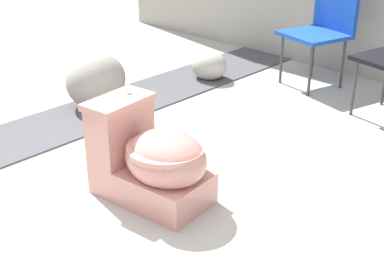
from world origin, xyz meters
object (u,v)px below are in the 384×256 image
toilet (152,160)px  boulder_near (96,80)px  folding_chair_left (325,22)px  boulder_far (209,66)px

toilet → boulder_near: bearing=148.5°
toilet → folding_chair_left: bearing=92.1°
boulder_near → boulder_far: bearing=78.6°
boulder_near → boulder_far: size_ratio=1.66×
toilet → folding_chair_left: 2.18m
folding_chair_left → boulder_far: size_ratio=2.77×
toilet → boulder_far: 1.89m
folding_chair_left → boulder_near: folding_chair_left is taller
toilet → boulder_far: bearing=116.9°
toilet → boulder_far: toilet is taller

